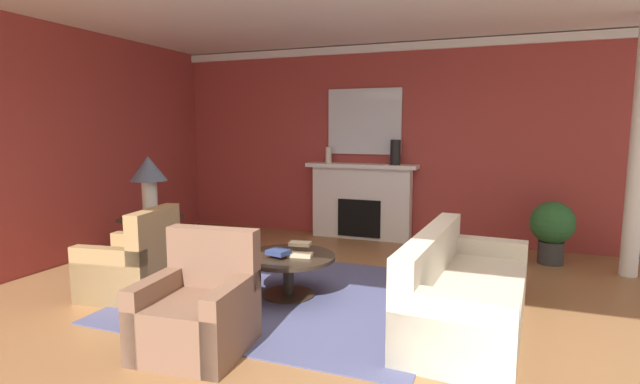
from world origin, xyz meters
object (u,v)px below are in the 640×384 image
object	(u,v)px
vase_mantel_right	(395,152)
potted_plant	(552,227)
sofa	(463,295)
vase_mantel_left	(328,155)
side_table	(152,241)
fireplace	(361,203)
armchair_near_window	(132,267)
armchair_facing_fireplace	(198,313)
table_lamp	(149,175)
coffee_table	(288,266)
mantel_mirror	(364,122)

from	to	relation	value
vase_mantel_right	potted_plant	bearing A→B (deg)	-12.68
sofa	potted_plant	size ratio (longest dim) A/B	2.59
vase_mantel_left	sofa	bearing A→B (deg)	-51.77
side_table	fireplace	bearing A→B (deg)	55.04
armchair_near_window	armchair_facing_fireplace	bearing A→B (deg)	-30.31
table_lamp	vase_mantel_right	distance (m)	3.64
armchair_facing_fireplace	vase_mantel_left	distance (m)	4.39
vase_mantel_right	potted_plant	size ratio (longest dim) A/B	0.47
armchair_near_window	table_lamp	bearing A→B (deg)	115.81
side_table	table_lamp	world-z (taller)	table_lamp
sofa	side_table	world-z (taller)	sofa
vase_mantel_right	table_lamp	bearing A→B (deg)	-132.53
armchair_near_window	vase_mantel_right	distance (m)	4.16
table_lamp	vase_mantel_left	world-z (taller)	vase_mantel_left
sofa	vase_mantel_right	size ratio (longest dim) A/B	5.54
coffee_table	vase_mantel_right	distance (m)	3.10
vase_mantel_right	vase_mantel_left	bearing A→B (deg)	180.00
potted_plant	fireplace	bearing A→B (deg)	168.79
vase_mantel_right	mantel_mirror	bearing A→B (deg)	162.82
vase_mantel_left	potted_plant	world-z (taller)	vase_mantel_left
vase_mantel_left	coffee_table	bearing A→B (deg)	-78.60
armchair_near_window	side_table	world-z (taller)	armchair_near_window
mantel_mirror	armchair_near_window	world-z (taller)	mantel_mirror
coffee_table	vase_mantel_right	size ratio (longest dim) A/B	2.56
armchair_facing_fireplace	table_lamp	xyz separation A→B (m)	(-1.77, 1.57, 0.92)
mantel_mirror	vase_mantel_left	distance (m)	0.79
potted_plant	mantel_mirror	bearing A→B (deg)	166.41
fireplace	table_lamp	distance (m)	3.39
mantel_mirror	armchair_facing_fireplace	xyz separation A→B (m)	(-0.14, -4.42, -1.58)
vase_mantel_left	potted_plant	distance (m)	3.45
mantel_mirror	potted_plant	distance (m)	3.16
potted_plant	vase_mantel_left	bearing A→B (deg)	171.46
sofa	side_table	size ratio (longest dim) A/B	3.08
side_table	table_lamp	distance (m)	0.82
sofa	fireplace	bearing A→B (deg)	120.78
fireplace	armchair_facing_fireplace	distance (m)	4.31
mantel_mirror	vase_mantel_left	bearing A→B (deg)	-162.82
coffee_table	vase_mantel_left	distance (m)	3.09
mantel_mirror	vase_mantel_left	xyz separation A→B (m)	(-0.55, -0.17, -0.54)
potted_plant	sofa	bearing A→B (deg)	-110.21
armchair_facing_fireplace	potted_plant	size ratio (longest dim) A/B	1.14
armchair_near_window	vase_mantel_right	world-z (taller)	vase_mantel_right
armchair_near_window	table_lamp	size ratio (longest dim) A/B	1.27
sofa	armchair_near_window	bearing A→B (deg)	-173.23
coffee_table	side_table	bearing A→B (deg)	174.64
sofa	side_table	distance (m)	3.75
fireplace	armchair_near_window	xyz separation A→B (m)	(-1.55, -3.47, -0.27)
side_table	vase_mantel_left	distance (m)	3.15
armchair_facing_fireplace	armchair_near_window	bearing A→B (deg)	149.69
coffee_table	mantel_mirror	bearing A→B (deg)	90.51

